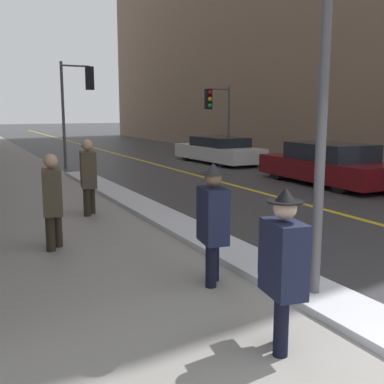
# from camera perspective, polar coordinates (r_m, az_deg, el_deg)

# --- Properties ---
(sidewalk_slab) EXTENTS (4.00, 80.00, 0.01)m
(sidewalk_slab) POSITION_cam_1_polar(r_m,az_deg,el_deg) (17.72, -20.83, 1.68)
(sidewalk_slab) COLOR gray
(sidewalk_slab) RESTS_ON ground
(road_centre_stripe) EXTENTS (0.16, 80.00, 0.00)m
(road_centre_stripe) POSITION_cam_1_polar(r_m,az_deg,el_deg) (19.21, -2.73, 2.87)
(road_centre_stripe) COLOR gold
(road_centre_stripe) RESTS_ON ground
(snow_bank_curb) EXTENTS (0.82, 16.11, 0.10)m
(snow_bank_curb) POSITION_cam_1_polar(r_m,az_deg,el_deg) (10.16, -3.32, -3.02)
(snow_bank_curb) COLOR silver
(snow_bank_curb) RESTS_ON ground
(lamp_post) EXTENTS (0.28, 0.28, 4.23)m
(lamp_post) POSITION_cam_1_polar(r_m,az_deg,el_deg) (5.76, 15.33, 12.26)
(lamp_post) COLOR #515156
(lamp_post) RESTS_ON ground
(traffic_light_near) EXTENTS (1.31, 0.32, 4.11)m
(traffic_light_near) POSITION_cam_1_polar(r_m,az_deg,el_deg) (19.72, -13.25, 11.47)
(traffic_light_near) COLOR #515156
(traffic_light_near) RESTS_ON ground
(traffic_light_far) EXTENTS (1.31, 0.35, 3.36)m
(traffic_light_far) POSITION_cam_1_polar(r_m,az_deg,el_deg) (21.98, 2.86, 10.04)
(traffic_light_far) COLOR #515156
(traffic_light_far) RESTS_ON ground
(pedestrian_in_fedora) EXTENTS (0.36, 0.72, 1.59)m
(pedestrian_in_fedora) POSITION_cam_1_polar(r_m,az_deg,el_deg) (4.64, 10.69, -8.33)
(pedestrian_in_fedora) COLOR black
(pedestrian_in_fedora) RESTS_ON ground
(pedestrian_nearside) EXTENTS (0.37, 0.54, 1.63)m
(pedestrian_nearside) POSITION_cam_1_polar(r_m,az_deg,el_deg) (6.26, 2.48, -3.23)
(pedestrian_nearside) COLOR black
(pedestrian_nearside) RESTS_ON ground
(pedestrian_with_shoulder_bag) EXTENTS (0.38, 0.75, 1.59)m
(pedestrian_with_shoulder_bag) POSITION_cam_1_polar(r_m,az_deg,el_deg) (8.18, -16.22, -0.59)
(pedestrian_with_shoulder_bag) COLOR #2A241B
(pedestrian_with_shoulder_bag) RESTS_ON ground
(pedestrian_trailing) EXTENTS (0.40, 0.58, 1.66)m
(pedestrian_trailing) POSITION_cam_1_polar(r_m,az_deg,el_deg) (10.67, -12.19, 2.15)
(pedestrian_trailing) COLOR #2A241B
(pedestrian_trailing) RESTS_ON ground
(parked_car_maroon) EXTENTS (1.92, 4.92, 1.28)m
(parked_car_maroon) POSITION_cam_1_polar(r_m,az_deg,el_deg) (15.49, 15.80, 3.14)
(parked_car_maroon) COLOR #600F14
(parked_car_maroon) RESTS_ON ground
(parked_car_white) EXTENTS (1.99, 4.97, 1.13)m
(parked_car_white) POSITION_cam_1_polar(r_m,az_deg,el_deg) (21.07, 3.15, 4.96)
(parked_car_white) COLOR silver
(parked_car_white) RESTS_ON ground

